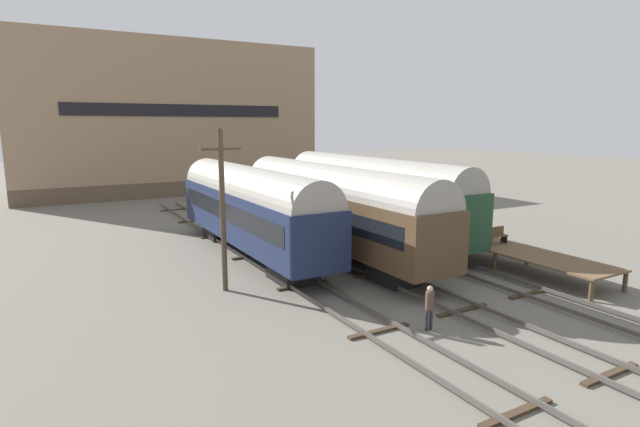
# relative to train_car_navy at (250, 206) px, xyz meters

# --- Properties ---
(ground_plane) EXTENTS (200.00, 200.00, 0.00)m
(ground_plane) POSITION_rel_train_car_navy_xyz_m (4.14, -9.35, -2.90)
(ground_plane) COLOR #6B665B
(track_left) EXTENTS (2.60, 60.00, 0.26)m
(track_left) POSITION_rel_train_car_navy_xyz_m (0.00, -9.35, -2.76)
(track_left) COLOR #4C4742
(track_left) RESTS_ON ground
(track_middle) EXTENTS (2.60, 60.00, 0.26)m
(track_middle) POSITION_rel_train_car_navy_xyz_m (4.14, -9.35, -2.76)
(track_middle) COLOR #4C4742
(track_middle) RESTS_ON ground
(track_right) EXTENTS (2.60, 60.00, 0.26)m
(track_right) POSITION_rel_train_car_navy_xyz_m (8.28, -9.35, -2.76)
(track_right) COLOR #4C4742
(track_right) RESTS_ON ground
(train_car_navy) EXTENTS (2.97, 16.45, 5.11)m
(train_car_navy) POSITION_rel_train_car_navy_xyz_m (0.00, 0.00, 0.00)
(train_car_navy) COLOR black
(train_car_navy) RESTS_ON ground
(train_car_brown) EXTENTS (3.00, 18.09, 5.20)m
(train_car_brown) POSITION_rel_train_car_navy_xyz_m (4.14, -2.05, 0.06)
(train_car_brown) COLOR black
(train_car_brown) RESTS_ON ground
(train_car_green) EXTENTS (2.95, 17.36, 5.37)m
(train_car_green) POSITION_rel_train_car_navy_xyz_m (8.28, -0.06, 0.16)
(train_car_green) COLOR black
(train_car_green) RESTS_ON ground
(station_platform) EXTENTS (2.81, 10.65, 1.03)m
(station_platform) POSITION_rel_train_car_navy_xyz_m (11.00, -9.02, -1.96)
(station_platform) COLOR brown
(station_platform) RESTS_ON ground
(bench) EXTENTS (1.40, 0.40, 0.91)m
(bench) POSITION_rel_train_car_navy_xyz_m (11.08, -7.83, -1.39)
(bench) COLOR brown
(bench) RESTS_ON station_platform
(person_worker) EXTENTS (0.32, 0.32, 1.69)m
(person_worker) POSITION_rel_train_car_navy_xyz_m (1.70, -13.08, -1.89)
(person_worker) COLOR #282833
(person_worker) RESTS_ON ground
(utility_pole) EXTENTS (1.80, 0.24, 7.25)m
(utility_pole) POSITION_rel_train_car_navy_xyz_m (-3.31, -5.11, 0.88)
(utility_pole) COLOR #473828
(utility_pole) RESTS_ON ground
(warehouse_building) EXTENTS (31.31, 11.57, 16.05)m
(warehouse_building) POSITION_rel_train_car_navy_xyz_m (2.81, 31.55, 5.12)
(warehouse_building) COLOR brown
(warehouse_building) RESTS_ON ground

